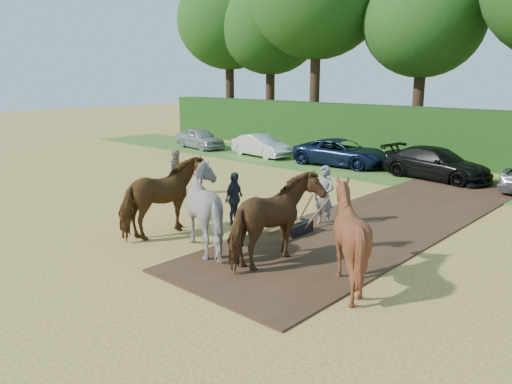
# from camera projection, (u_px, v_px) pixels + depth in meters

# --- Properties ---
(ground) EXTENTS (120.00, 120.00, 0.00)m
(ground) POSITION_uv_depth(u_px,v_px,m) (208.00, 263.00, 12.92)
(ground) COLOR gold
(ground) RESTS_ON ground
(earth_strip) EXTENTS (4.50, 17.00, 0.05)m
(earth_strip) POSITION_uv_depth(u_px,v_px,m) (391.00, 217.00, 16.94)
(earth_strip) COLOR #472D1C
(earth_strip) RESTS_ON ground
(grass_verge) EXTENTS (50.00, 5.00, 0.03)m
(grass_verge) POSITION_uv_depth(u_px,v_px,m) (434.00, 180.00, 22.95)
(grass_verge) COLOR #38601E
(grass_verge) RESTS_ON ground
(hedgerow) EXTENTS (46.00, 1.60, 3.00)m
(hedgerow) POSITION_uv_depth(u_px,v_px,m) (473.00, 139.00, 25.83)
(hedgerow) COLOR #14380F
(hedgerow) RESTS_ON ground
(spectator_near) EXTENTS (0.95, 1.07, 1.85)m
(spectator_near) POSITION_uv_depth(u_px,v_px,m) (177.00, 173.00, 19.94)
(spectator_near) COLOR tan
(spectator_near) RESTS_ON ground
(spectator_far) EXTENTS (0.68, 1.08, 1.72)m
(spectator_far) POSITION_uv_depth(u_px,v_px,m) (234.00, 198.00, 16.06)
(spectator_far) COLOR #23272F
(spectator_far) RESTS_ON ground
(plough_team) EXTENTS (7.64, 5.72, 2.35)m
(plough_team) POSITION_uv_depth(u_px,v_px,m) (247.00, 214.00, 13.13)
(plough_team) COLOR brown
(plough_team) RESTS_ON ground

